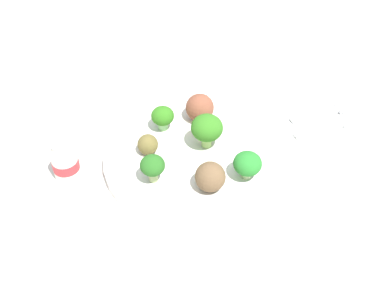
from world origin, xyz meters
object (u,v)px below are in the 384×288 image
object	(u,v)px
broccoli_floret_center	(153,166)
yogurt_bottle	(65,162)
broccoli_floret_back_right	(163,117)
meatball_front_right	(148,144)
broccoli_floret_near_rim	(247,164)
knife	(336,125)
plate	(192,157)
meatball_mid_left	(210,177)
broccoli_floret_back_left	(207,128)
fork	(326,112)
meatball_far_rim	(200,108)
napkin	(327,121)

from	to	relation	value
broccoli_floret_center	yogurt_bottle	world-z (taller)	yogurt_bottle
broccoli_floret_back_right	meatball_front_right	distance (m)	0.06
yogurt_bottle	broccoli_floret_back_right	bearing A→B (deg)	17.01
broccoli_floret_back_right	broccoli_floret_near_rim	bearing A→B (deg)	-56.04
knife	broccoli_floret_center	bearing A→B (deg)	-171.71
plate	meatball_mid_left	xyz separation A→B (m)	(0.01, -0.08, 0.03)
plate	broccoli_floret_back_left	distance (m)	0.05
broccoli_floret_back_right	yogurt_bottle	size ratio (longest dim) A/B	0.63
broccoli_floret_near_rim	fork	bearing A→B (deg)	30.83
broccoli_floret_back_left	fork	size ratio (longest dim) A/B	0.47
meatball_mid_left	yogurt_bottle	bearing A→B (deg)	154.23
broccoli_floret_back_right	yogurt_bottle	world-z (taller)	yogurt_bottle
meatball_far_rim	knife	bearing A→B (deg)	-17.28
knife	napkin	bearing A→B (deg)	114.93
broccoli_floret_center	yogurt_bottle	size ratio (longest dim) A/B	0.68
meatball_front_right	napkin	xyz separation A→B (m)	(0.32, 0.00, -0.03)
meatball_far_rim	broccoli_floret_center	bearing A→B (deg)	-132.14
napkin	knife	bearing A→B (deg)	-65.07
meatball_mid_left	meatball_front_right	xyz separation A→B (m)	(-0.07, 0.10, -0.01)
fork	knife	world-z (taller)	same
plate	fork	size ratio (longest dim) A/B	2.32
broccoli_floret_back_left	napkin	size ratio (longest dim) A/B	0.34
broccoli_floret_near_rim	yogurt_bottle	bearing A→B (deg)	160.66
broccoli_floret_near_rim	broccoli_floret_back_right	xyz separation A→B (m)	(-0.09, 0.14, -0.00)
napkin	knife	xyz separation A→B (m)	(0.01, -0.02, 0.00)
napkin	meatball_front_right	bearing A→B (deg)	-179.19
meatball_mid_left	fork	bearing A→B (deg)	25.62
meatball_mid_left	meatball_front_right	size ratio (longest dim) A/B	1.38
broccoli_floret_center	meatball_far_rim	xyz separation A→B (m)	(0.11, 0.12, -0.01)
broccoli_floret_center	plate	bearing A→B (deg)	29.07
broccoli_floret_back_right	napkin	xyz separation A→B (m)	(0.28, -0.04, -0.04)
broccoli_floret_back_left	fork	bearing A→B (deg)	8.17
broccoli_floret_near_rim	meatball_front_right	distance (m)	0.16
napkin	broccoli_floret_back_left	bearing A→B (deg)	-176.29
broccoli_floret_back_left	meatball_mid_left	distance (m)	0.09
plate	meatball_front_right	xyz separation A→B (m)	(-0.07, 0.02, 0.02)
broccoli_floret_near_rim	broccoli_floret_back_left	distance (m)	0.09
meatball_mid_left	yogurt_bottle	size ratio (longest dim) A/B	0.67
fork	plate	bearing A→B (deg)	-170.19
meatball_front_right	fork	size ratio (longest dim) A/B	0.27
broccoli_floret_near_rim	broccoli_floret_back_left	xyz separation A→B (m)	(-0.04, 0.08, 0.01)
broccoli_floret_center	meatball_mid_left	bearing A→B (deg)	-25.67
yogurt_bottle	meatball_mid_left	bearing A→B (deg)	-25.77
broccoli_floret_back_right	napkin	distance (m)	0.29
plate	knife	world-z (taller)	plate
meatball_far_rim	knife	xyz separation A→B (m)	(0.22, -0.07, -0.03)
broccoli_floret_near_rim	meatball_front_right	world-z (taller)	broccoli_floret_near_rim
meatball_front_right	knife	world-z (taller)	meatball_front_right
broccoli_floret_center	napkin	bearing A→B (deg)	11.49
meatball_mid_left	meatball_far_rim	world-z (taller)	meatball_far_rim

